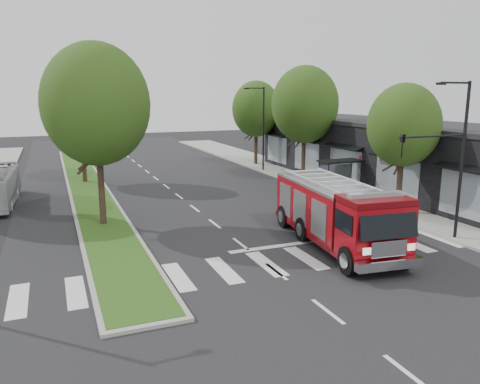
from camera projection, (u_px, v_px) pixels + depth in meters
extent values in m
plane|color=black|center=(241.00, 244.00, 23.43)|extent=(140.00, 140.00, 0.00)
cube|color=gray|center=(339.00, 188.00, 37.08)|extent=(5.00, 80.00, 0.15)
cube|color=gray|center=(87.00, 187.00, 37.53)|extent=(3.00, 50.00, 0.14)
cube|color=#274614|center=(87.00, 186.00, 37.52)|extent=(2.60, 49.50, 0.02)
cube|color=black|center=(387.00, 155.00, 38.24)|extent=(8.00, 30.00, 5.00)
cylinder|color=black|center=(328.00, 181.00, 33.49)|extent=(0.08, 0.08, 2.50)
cylinder|color=black|center=(361.00, 178.00, 34.52)|extent=(0.08, 0.08, 2.50)
cylinder|color=black|center=(319.00, 178.00, 34.58)|extent=(0.08, 0.08, 2.50)
cylinder|color=black|center=(351.00, 176.00, 35.61)|extent=(0.08, 0.08, 2.50)
cube|color=black|center=(341.00, 161.00, 34.28)|extent=(3.20, 1.60, 0.12)
cube|color=#8C99A5|center=(335.00, 176.00, 35.17)|extent=(2.80, 0.04, 1.80)
cube|color=black|center=(340.00, 188.00, 34.69)|extent=(2.40, 0.40, 0.08)
cylinder|color=black|center=(399.00, 184.00, 29.09)|extent=(0.36, 0.36, 3.74)
ellipsoid|color=#1C350E|center=(404.00, 125.00, 28.34)|extent=(4.40, 4.40, 5.06)
cylinder|color=black|center=(303.00, 156.00, 39.90)|extent=(0.36, 0.36, 4.40)
ellipsoid|color=#1C350E|center=(305.00, 105.00, 39.02)|extent=(5.60, 5.60, 6.44)
cylinder|color=black|center=(256.00, 146.00, 49.02)|extent=(0.36, 0.36, 3.96)
ellipsoid|color=#1C350E|center=(256.00, 109.00, 48.22)|extent=(5.00, 5.00, 5.75)
cylinder|color=black|center=(101.00, 186.00, 26.19)|extent=(0.36, 0.36, 4.62)
ellipsoid|color=#1C350E|center=(96.00, 104.00, 25.26)|extent=(5.80, 5.80, 6.67)
cylinder|color=black|center=(83.00, 157.00, 38.91)|extent=(0.36, 0.36, 4.40)
ellipsoid|color=#1C350E|center=(80.00, 105.00, 38.02)|extent=(5.60, 5.60, 6.44)
cylinder|color=black|center=(462.00, 163.00, 23.30)|extent=(0.16, 0.16, 8.00)
cylinder|color=black|center=(456.00, 83.00, 22.16)|extent=(1.80, 0.10, 0.10)
cube|color=black|center=(441.00, 84.00, 21.84)|extent=(0.45, 0.20, 0.12)
cylinder|color=black|center=(433.00, 136.00, 22.27)|extent=(4.00, 0.10, 0.10)
imported|color=black|center=(403.00, 146.00, 21.69)|extent=(0.18, 0.22, 1.10)
cylinder|color=black|center=(263.00, 130.00, 44.61)|extent=(0.16, 0.16, 8.00)
cylinder|color=black|center=(255.00, 88.00, 43.47)|extent=(1.80, 0.10, 0.10)
cube|color=black|center=(246.00, 89.00, 43.15)|extent=(0.45, 0.20, 0.12)
cube|color=#540409|center=(334.00, 233.00, 23.30)|extent=(3.85, 9.70, 0.28)
cube|color=maroon|center=(327.00, 206.00, 23.90)|extent=(3.60, 7.47, 2.25)
cube|color=maroon|center=(373.00, 230.00, 19.77)|extent=(3.02, 2.33, 2.36)
cube|color=#B2B2B7|center=(328.00, 184.00, 23.66)|extent=(3.60, 7.47, 0.13)
cylinder|color=#B2B2B7|center=(310.00, 180.00, 23.35)|extent=(0.87, 6.72, 0.11)
cylinder|color=#B2B2B7|center=(346.00, 178.00, 23.88)|extent=(0.87, 6.72, 0.11)
cube|color=silver|center=(389.00, 264.00, 18.77)|extent=(2.95, 0.72, 0.39)
cube|color=#8C99A5|center=(376.00, 195.00, 19.46)|extent=(2.50, 0.67, 0.20)
cylinder|color=black|center=(349.00, 261.00, 19.34)|extent=(0.53, 1.27, 1.24)
cylinder|color=black|center=(403.00, 255.00, 20.03)|extent=(0.53, 1.27, 1.24)
cylinder|color=black|center=(303.00, 229.00, 23.80)|extent=(0.53, 1.27, 1.24)
cylinder|color=black|center=(349.00, 226.00, 24.48)|extent=(0.53, 1.27, 1.24)
cylinder|color=black|center=(284.00, 216.00, 26.34)|extent=(0.53, 1.27, 1.24)
cylinder|color=black|center=(326.00, 213.00, 27.02)|extent=(0.53, 1.27, 1.24)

